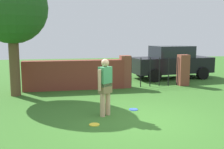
{
  "coord_description": "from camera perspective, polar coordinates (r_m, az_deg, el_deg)",
  "views": [
    {
      "loc": [
        -2.1,
        -6.68,
        2.26
      ],
      "look_at": [
        -0.43,
        1.85,
        1.0
      ],
      "focal_mm": 43.26,
      "sensor_mm": 36.0,
      "label": 1
    }
  ],
  "objects": [
    {
      "name": "tree",
      "position": [
        10.72,
        -20.46,
        12.91
      ],
      "size": [
        2.62,
        2.62,
        4.58
      ],
      "color": "brown",
      "rests_on": "ground"
    },
    {
      "name": "car",
      "position": [
        14.64,
        12.41,
        2.58
      ],
      "size": [
        4.36,
        2.28,
        1.72
      ],
      "rotation": [
        0.0,
        0.0,
        3.25
      ],
      "color": "black",
      "rests_on": "ground"
    },
    {
      "name": "ground_plane",
      "position": [
        7.36,
        6.15,
        -9.69
      ],
      "size": [
        40.0,
        40.0,
        0.0
      ],
      "primitive_type": "plane",
      "color": "#336623"
    },
    {
      "name": "person",
      "position": [
        7.56,
        -1.45,
        -2.15
      ],
      "size": [
        0.45,
        0.39,
        1.62
      ],
      "rotation": [
        0.0,
        0.0,
        0.66
      ],
      "color": "tan",
      "rests_on": "ground"
    },
    {
      "name": "brick_wall",
      "position": [
        11.46,
        -7.95,
        -0.08
      ],
      "size": [
        4.21,
        0.5,
        1.23
      ],
      "primitive_type": "cube",
      "color": "brown",
      "rests_on": "ground"
    },
    {
      "name": "frisbee_blue",
      "position": [
        8.37,
        4.54,
        -7.37
      ],
      "size": [
        0.27,
        0.27,
        0.02
      ],
      "primitive_type": "cylinder",
      "color": "blue",
      "rests_on": "ground"
    },
    {
      "name": "frisbee_yellow",
      "position": [
        7.01,
        -3.75,
        -10.51
      ],
      "size": [
        0.27,
        0.27,
        0.02
      ],
      "primitive_type": "cylinder",
      "color": "yellow",
      "rests_on": "ground"
    },
    {
      "name": "fence_gate",
      "position": [
        12.16,
        9.04,
        0.77
      ],
      "size": [
        3.16,
        0.44,
        1.4
      ],
      "color": "brown",
      "rests_on": "ground"
    }
  ]
}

